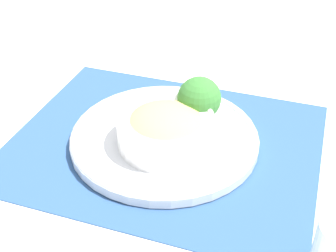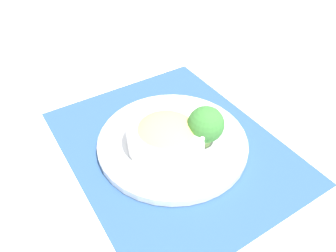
% 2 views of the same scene
% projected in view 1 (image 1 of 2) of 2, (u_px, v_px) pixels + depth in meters
% --- Properties ---
extents(ground_plane, '(4.00, 4.00, 0.00)m').
position_uv_depth(ground_plane, '(164.00, 144.00, 0.80)').
color(ground_plane, white).
extents(placemat, '(0.52, 0.42, 0.00)m').
position_uv_depth(placemat, '(164.00, 143.00, 0.80)').
color(placemat, '#2D5184').
rests_on(placemat, ground_plane).
extents(plate, '(0.32, 0.32, 0.02)m').
position_uv_depth(plate, '(164.00, 137.00, 0.79)').
color(plate, silver).
rests_on(plate, placemat).
extents(bowl, '(0.16, 0.16, 0.06)m').
position_uv_depth(bowl, '(166.00, 128.00, 0.75)').
color(bowl, white).
rests_on(bowl, plate).
extents(broccoli_floret, '(0.07, 0.07, 0.09)m').
position_uv_depth(broccoli_floret, '(199.00, 99.00, 0.78)').
color(broccoli_floret, '#84AD5B').
rests_on(broccoli_floret, plate).
extents(carrot_slice_near, '(0.04, 0.04, 0.01)m').
position_uv_depth(carrot_slice_near, '(147.00, 119.00, 0.82)').
color(carrot_slice_near, orange).
rests_on(carrot_slice_near, plate).
extents(carrot_slice_middle, '(0.04, 0.04, 0.01)m').
position_uv_depth(carrot_slice_middle, '(142.00, 121.00, 0.81)').
color(carrot_slice_middle, orange).
rests_on(carrot_slice_middle, plate).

